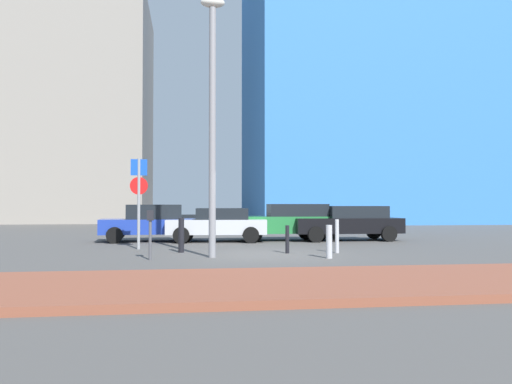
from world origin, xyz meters
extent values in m
plane|color=#4C4947|center=(0.00, 0.00, 0.00)|extent=(120.00, 120.00, 0.00)
cube|color=brown|center=(0.00, -6.14, 0.07)|extent=(40.00, 3.72, 0.14)
cube|color=#1E389E|center=(-3.80, 5.96, 0.62)|extent=(4.11, 2.06, 0.60)
cube|color=black|center=(-3.66, 5.97, 1.21)|extent=(2.28, 1.79, 0.59)
cylinder|color=black|center=(-5.09, 4.98, 0.32)|extent=(0.65, 0.26, 0.64)
cylinder|color=black|center=(-5.21, 6.76, 0.32)|extent=(0.65, 0.26, 0.64)
cylinder|color=black|center=(-2.38, 5.16, 0.32)|extent=(0.65, 0.26, 0.64)
cylinder|color=black|center=(-2.50, 6.95, 0.32)|extent=(0.65, 0.26, 0.64)
cube|color=#B7BABF|center=(-1.11, 5.42, 0.61)|extent=(4.11, 2.08, 0.59)
cube|color=black|center=(-0.88, 5.40, 1.13)|extent=(2.19, 1.78, 0.45)
cylinder|color=black|center=(-2.52, 4.65, 0.32)|extent=(0.66, 0.27, 0.64)
cylinder|color=black|center=(-2.38, 6.41, 0.32)|extent=(0.66, 0.27, 0.64)
cylinder|color=black|center=(0.17, 4.43, 0.32)|extent=(0.66, 0.27, 0.64)
cylinder|color=black|center=(0.31, 6.19, 0.32)|extent=(0.66, 0.27, 0.64)
cube|color=#237238|center=(1.97, 5.71, 0.67)|extent=(4.65, 1.83, 0.69)
cube|color=black|center=(2.30, 5.70, 1.27)|extent=(2.47, 1.62, 0.52)
cylinder|color=black|center=(0.38, 4.93, 0.32)|extent=(0.65, 0.24, 0.64)
cylinder|color=black|center=(0.43, 6.60, 0.32)|extent=(0.65, 0.24, 0.64)
cylinder|color=black|center=(3.50, 4.82, 0.32)|extent=(0.65, 0.24, 0.64)
cylinder|color=black|center=(3.55, 6.49, 0.32)|extent=(0.65, 0.24, 0.64)
cube|color=black|center=(4.31, 5.29, 0.63)|extent=(4.51, 1.68, 0.63)
cube|color=black|center=(4.70, 5.29, 1.20)|extent=(2.44, 1.54, 0.50)
cylinder|color=black|center=(2.78, 4.45, 0.32)|extent=(0.64, 0.22, 0.64)
cylinder|color=black|center=(2.77, 6.11, 0.32)|extent=(0.64, 0.22, 0.64)
cylinder|color=black|center=(5.84, 4.48, 0.32)|extent=(0.64, 0.22, 0.64)
cylinder|color=black|center=(5.83, 6.13, 0.32)|extent=(0.64, 0.22, 0.64)
cylinder|color=gray|center=(-3.93, 2.31, 1.54)|extent=(0.10, 0.10, 3.08)
cube|color=#1447B7|center=(-3.93, 2.31, 2.77)|extent=(0.55, 0.10, 0.55)
cylinder|color=red|center=(-3.93, 2.31, 2.15)|extent=(0.60, 0.09, 0.60)
cylinder|color=#4C4C51|center=(-3.30, -1.10, 0.54)|extent=(0.08, 0.08, 1.08)
cube|color=black|center=(-3.30, -1.10, 1.22)|extent=(0.18, 0.14, 0.28)
cylinder|color=gray|center=(-1.59, -0.71, 3.60)|extent=(0.20, 0.20, 7.20)
ellipsoid|color=silver|center=(-1.59, -0.71, 7.35)|extent=(0.70, 0.36, 0.30)
cylinder|color=#B7B7BC|center=(2.34, 0.12, 0.52)|extent=(0.12, 0.12, 1.05)
cylinder|color=#B7B7BC|center=(1.66, -1.37, 0.47)|extent=(0.17, 0.17, 0.94)
cylinder|color=black|center=(0.78, 0.22, 0.43)|extent=(0.12, 0.12, 0.87)
cylinder|color=black|center=(-2.48, 0.92, 0.55)|extent=(0.18, 0.18, 1.09)
cube|color=#3372BF|center=(12.91, 26.71, 14.14)|extent=(19.77, 14.84, 28.29)
cube|color=gray|center=(-11.36, 30.97, 9.64)|extent=(11.20, 12.54, 19.28)
camera|label=1|loc=(-2.31, -15.19, 1.52)|focal=35.49mm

